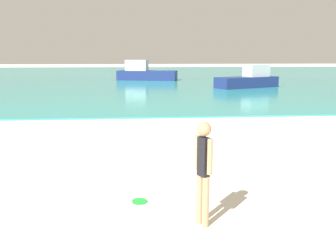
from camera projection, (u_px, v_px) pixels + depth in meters
water at (142, 75)px, 43.24m from camera, size 160.00×60.00×0.06m
person_standing at (203, 168)px, 5.05m from camera, size 0.20×0.32×1.53m
frisbee at (139, 201)px, 6.02m from camera, size 0.26×0.26×0.03m
boat_near at (249, 80)px, 26.65m from camera, size 5.14×3.44×1.67m
boat_far at (145, 73)px, 34.51m from camera, size 5.92×3.14×1.92m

